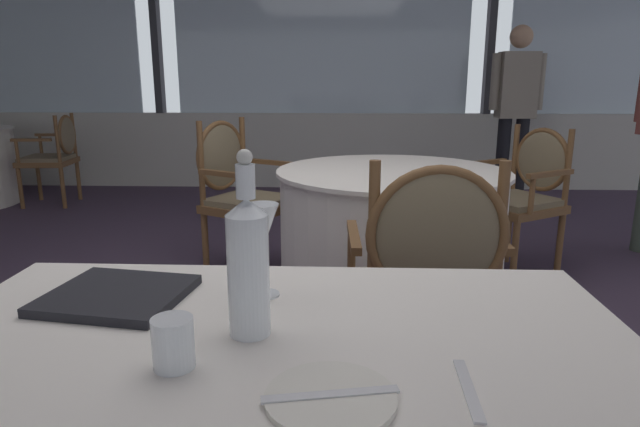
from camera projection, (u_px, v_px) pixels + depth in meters
The scene contains 15 objects.
ground_plane at pixel (282, 372), 2.31m from camera, with size 15.16×15.16×0.00m, color #47384C.
window_wall_far at pixel (321, 95), 6.10m from camera, with size 11.66×0.14×2.64m.
side_plate at pixel (331, 398), 0.79m from camera, with size 0.20×0.20×0.01m, color silver.
butter_knife at pixel (331, 395), 0.79m from camera, with size 0.20×0.02×0.00m, color silver.
dinner_fork at pixel (468, 389), 0.82m from camera, with size 0.17×0.02×0.00m, color silver.
water_bottle at pixel (248, 263), 0.97m from camera, with size 0.08×0.08×0.34m.
wine_glass at pixel (263, 229), 1.14m from camera, with size 0.07×0.07×0.20m.
water_tumbler at pixel (173, 343), 0.87m from camera, with size 0.07×0.07×0.09m, color white.
menu_book at pixel (117, 295), 1.15m from camera, with size 0.28×0.25×0.02m, color black.
dining_chair_0_1 at pixel (55, 152), 5.34m from camera, with size 0.51×0.57×0.89m.
background_table_1 at pixel (390, 239), 2.92m from camera, with size 1.22×1.22×0.76m.
dining_chair_1_0 at pixel (525, 189), 3.37m from camera, with size 0.63×0.65×0.94m.
dining_chair_1_1 at pixel (238, 185), 3.38m from camera, with size 0.62×0.65×0.98m.
dining_chair_1_2 at pixel (428, 276), 1.86m from camera, with size 0.55×0.48×0.97m.
diner_person_1 at pixel (516, 103), 5.35m from camera, with size 0.53×0.22×1.73m.
Camera 1 is at (0.25, -2.07, 1.21)m, focal length 30.36 mm.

